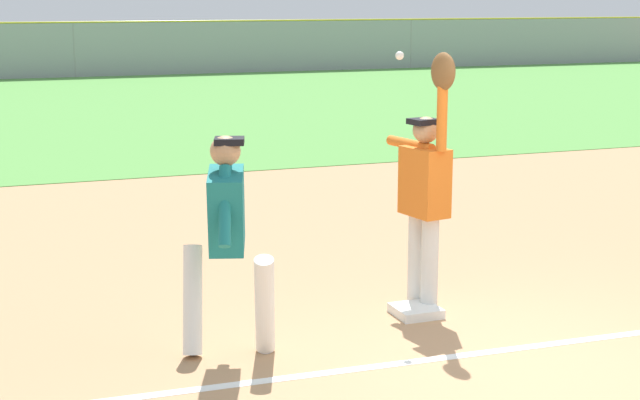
{
  "coord_description": "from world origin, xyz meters",
  "views": [
    {
      "loc": [
        -3.75,
        -5.86,
        2.73
      ],
      "look_at": [
        -0.97,
        1.66,
        1.05
      ],
      "focal_mm": 54.61,
      "sensor_mm": 36.0,
      "label": 1
    }
  ],
  "objects_px": {
    "runner": "(227,230)",
    "baseball": "(400,56)",
    "parked_car_white": "(116,52)",
    "parked_car_silver": "(237,49)",
    "fielder": "(426,185)",
    "first_base": "(416,311)"
  },
  "relations": [
    {
      "from": "runner",
      "to": "baseball",
      "type": "height_order",
      "value": "baseball"
    },
    {
      "from": "parked_car_white",
      "to": "runner",
      "type": "bearing_deg",
      "value": -99.16
    },
    {
      "from": "parked_car_white",
      "to": "parked_car_silver",
      "type": "bearing_deg",
      "value": 4.16
    },
    {
      "from": "parked_car_white",
      "to": "parked_car_silver",
      "type": "distance_m",
      "value": 4.92
    },
    {
      "from": "fielder",
      "to": "parked_car_silver",
      "type": "relative_size",
      "value": 0.5
    },
    {
      "from": "first_base",
      "to": "baseball",
      "type": "relative_size",
      "value": 5.14
    },
    {
      "from": "runner",
      "to": "parked_car_silver",
      "type": "height_order",
      "value": "runner"
    },
    {
      "from": "fielder",
      "to": "parked_car_silver",
      "type": "height_order",
      "value": "fielder"
    },
    {
      "from": "fielder",
      "to": "parked_car_white",
      "type": "bearing_deg",
      "value": -104.03
    },
    {
      "from": "runner",
      "to": "parked_car_silver",
      "type": "bearing_deg",
      "value": 91.91
    },
    {
      "from": "parked_car_white",
      "to": "parked_car_silver",
      "type": "height_order",
      "value": "same"
    },
    {
      "from": "fielder",
      "to": "parked_car_silver",
      "type": "xyz_separation_m",
      "value": [
        6.73,
        30.51,
        -0.45
      ]
    },
    {
      "from": "fielder",
      "to": "runner",
      "type": "xyz_separation_m",
      "value": [
        -1.93,
        -0.52,
        -0.12
      ]
    },
    {
      "from": "first_base",
      "to": "baseball",
      "type": "bearing_deg",
      "value": 99.15
    },
    {
      "from": "first_base",
      "to": "parked_car_silver",
      "type": "relative_size",
      "value": 0.08
    },
    {
      "from": "fielder",
      "to": "parked_car_white",
      "type": "distance_m",
      "value": 30.03
    },
    {
      "from": "parked_car_white",
      "to": "parked_car_silver",
      "type": "xyz_separation_m",
      "value": [
        4.89,
        0.54,
        0.0
      ]
    },
    {
      "from": "first_base",
      "to": "baseball",
      "type": "height_order",
      "value": "baseball"
    },
    {
      "from": "first_base",
      "to": "runner",
      "type": "bearing_deg",
      "value": -168.47
    },
    {
      "from": "runner",
      "to": "baseball",
      "type": "bearing_deg",
      "value": 38.95
    },
    {
      "from": "first_base",
      "to": "runner",
      "type": "xyz_separation_m",
      "value": [
        -1.78,
        -0.36,
        0.96
      ]
    },
    {
      "from": "fielder",
      "to": "parked_car_white",
      "type": "xyz_separation_m",
      "value": [
        1.84,
        29.97,
        -0.45
      ]
    }
  ]
}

